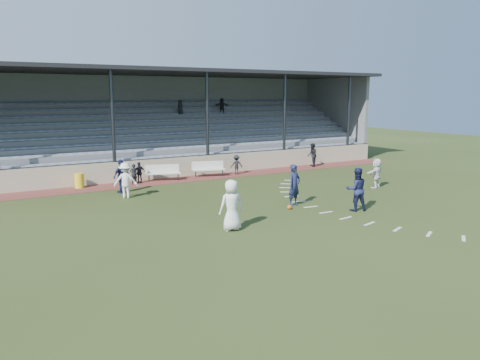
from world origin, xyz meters
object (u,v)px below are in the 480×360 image
object	(u,v)px
bench_left	(163,171)
player_white_lead	(232,205)
trash_bin	(79,181)
bench_right	(208,167)
player_navy_lead	(294,185)
official	(312,155)
football	(289,207)

from	to	relation	value
bench_left	player_white_lead	bearing A→B (deg)	-80.03
trash_bin	bench_right	bearing A→B (deg)	-2.41
bench_left	player_white_lead	size ratio (longest dim) A/B	1.05
bench_left	player_white_lead	xyz separation A→B (m)	(-1.55, -10.99, 0.38)
player_white_lead	player_navy_lead	bearing A→B (deg)	-152.17
trash_bin	player_navy_lead	distance (m)	11.96
player_navy_lead	official	xyz separation A→B (m)	(8.22, 8.79, -0.11)
bench_left	player_navy_lead	size ratio (longest dim) A/B	1.06
bench_right	trash_bin	world-z (taller)	bench_right
trash_bin	player_white_lead	size ratio (longest dim) A/B	0.41
player_navy_lead	official	distance (m)	12.03
trash_bin	football	distance (m)	11.96
player_white_lead	trash_bin	bearing A→B (deg)	-70.55
football	player_navy_lead	distance (m)	1.16
official	player_white_lead	bearing A→B (deg)	-19.17
trash_bin	player_white_lead	bearing A→B (deg)	-74.19
player_white_lead	official	xyz separation A→B (m)	(12.63, 10.77, -0.12)
official	trash_bin	bearing A→B (deg)	-61.23
bench_right	official	world-z (taller)	official
bench_left	trash_bin	xyz separation A→B (m)	(-4.73, 0.22, -0.16)
bench_left	trash_bin	distance (m)	4.73
bench_right	trash_bin	size ratio (longest dim) A/B	2.55
player_navy_lead	official	size ratio (longest dim) A/B	1.15
bench_right	trash_bin	distance (m)	7.69
football	player_white_lead	xyz separation A→B (m)	(-3.80, -1.50, 0.86)
football	official	bearing A→B (deg)	46.38
trash_bin	player_white_lead	world-z (taller)	player_white_lead
bench_left	football	bearing A→B (deg)	-58.67
bench_left	player_navy_lead	distance (m)	9.46
bench_left	official	distance (m)	11.09
player_navy_lead	official	world-z (taller)	player_navy_lead
player_navy_lead	football	bearing A→B (deg)	-155.43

